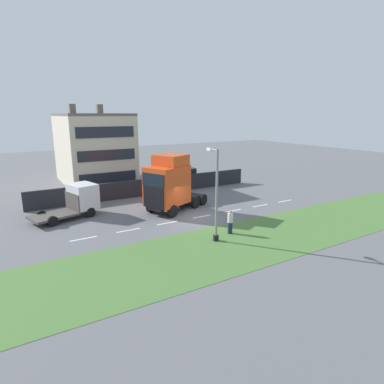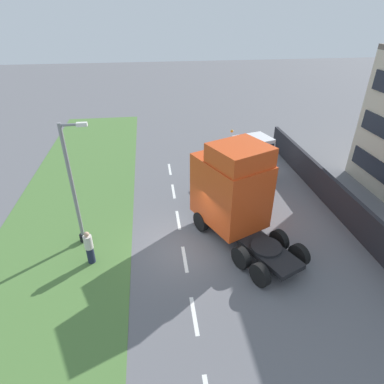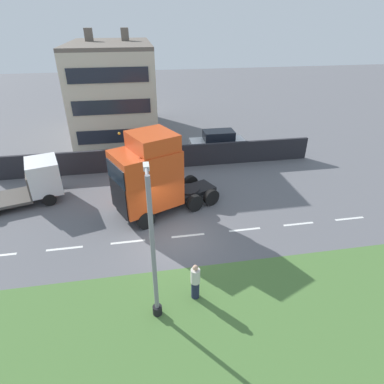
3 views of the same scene
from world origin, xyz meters
name	(u,v)px [view 1 (image 1 of 3)]	position (x,y,z in m)	size (l,w,h in m)	color
ground_plane	(195,218)	(0.00, 0.00, 0.00)	(120.00, 120.00, 0.00)	slate
grass_verge	(242,242)	(-6.00, 0.00, 0.01)	(7.00, 44.00, 0.01)	#4C7538
lane_markings	(202,216)	(0.00, -0.70, 0.00)	(0.16, 21.00, 0.00)	white
boundary_wall	(151,187)	(9.00, 0.00, 0.88)	(0.25, 24.00, 1.76)	#232328
building_block	(93,149)	(18.39, 3.39, 4.19)	(11.89, 7.20, 9.46)	beige
lorry_cab	(169,184)	(2.61, 1.03, 2.48)	(4.83, 6.54, 5.10)	black
flatbed_truck	(78,199)	(5.51, 8.01, 1.39)	(3.63, 5.65, 2.63)	silver
parked_car	(184,178)	(10.73, -4.94, 1.04)	(1.89, 4.51, 2.16)	silver
lamp_post	(216,201)	(-4.83, 1.33, 2.76)	(1.31, 0.37, 6.15)	black
pedestrian	(230,222)	(-4.29, -0.31, 0.85)	(0.39, 0.39, 1.73)	#1E233D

